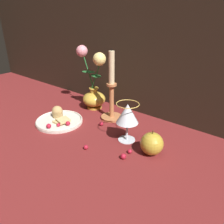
% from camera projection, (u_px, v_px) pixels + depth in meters
% --- Properties ---
extents(ground_plane, '(2.40, 2.40, 0.00)m').
position_uv_depth(ground_plane, '(98.00, 131.00, 0.90)').
color(ground_plane, maroon).
rests_on(ground_plane, ground).
extents(vase, '(0.18, 0.11, 0.30)m').
position_uv_depth(vase, '(93.00, 88.00, 1.07)').
color(vase, gold).
rests_on(vase, ground_plane).
extents(plate_with_pastries, '(0.20, 0.20, 0.06)m').
position_uv_depth(plate_with_pastries, '(59.00, 119.00, 0.96)').
color(plate_with_pastries, silver).
rests_on(plate_with_pastries, ground_plane).
extents(wine_glass, '(0.08, 0.08, 0.15)m').
position_uv_depth(wine_glass, '(127.00, 115.00, 0.79)').
color(wine_glass, silver).
rests_on(wine_glass, ground_plane).
extents(candlestick, '(0.10, 0.10, 0.31)m').
position_uv_depth(candlestick, '(112.00, 96.00, 0.96)').
color(candlestick, '#B77042').
rests_on(candlestick, ground_plane).
extents(apple_beside_vase, '(0.08, 0.08, 0.09)m').
position_uv_depth(apple_beside_vase, '(152.00, 144.00, 0.74)').
color(apple_beside_vase, '#B2932D').
rests_on(apple_beside_vase, ground_plane).
extents(berry_near_plate, '(0.02, 0.02, 0.02)m').
position_uv_depth(berry_near_plate, '(86.00, 147.00, 0.77)').
color(berry_near_plate, '#AD192D').
rests_on(berry_near_plate, ground_plane).
extents(berry_front_center, '(0.02, 0.02, 0.02)m').
position_uv_depth(berry_front_center, '(101.00, 124.00, 0.94)').
color(berry_front_center, '#AD192D').
rests_on(berry_front_center, ground_plane).
extents(berry_by_glass_stem, '(0.02, 0.02, 0.02)m').
position_uv_depth(berry_by_glass_stem, '(159.00, 142.00, 0.80)').
color(berry_by_glass_stem, '#AD192D').
rests_on(berry_by_glass_stem, ground_plane).
extents(berry_under_candlestick, '(0.01, 0.01, 0.01)m').
position_uv_depth(berry_under_candlestick, '(130.00, 151.00, 0.75)').
color(berry_under_candlestick, '#AD192D').
rests_on(berry_under_candlestick, ground_plane).
extents(berry_far_right, '(0.02, 0.02, 0.02)m').
position_uv_depth(berry_far_right, '(123.00, 156.00, 0.72)').
color(berry_far_right, '#AD192D').
rests_on(berry_far_right, ground_plane).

